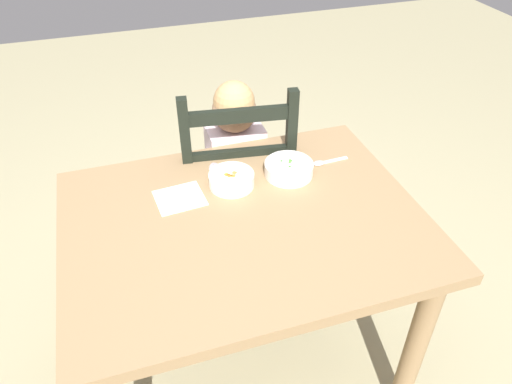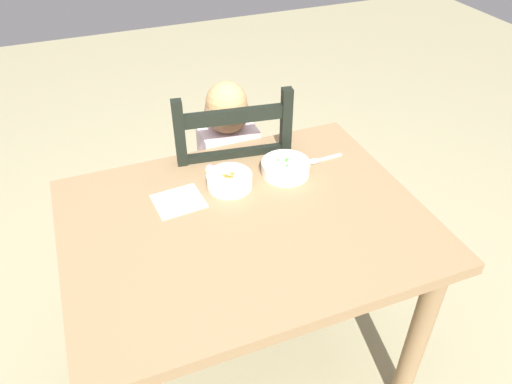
{
  "view_description": "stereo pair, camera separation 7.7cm",
  "coord_description": "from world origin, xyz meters",
  "px_view_note": "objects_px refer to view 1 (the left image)",
  "views": [
    {
      "loc": [
        -0.31,
        -1.1,
        1.73
      ],
      "look_at": [
        0.06,
        0.05,
        0.8
      ],
      "focal_mm": 34.2,
      "sensor_mm": 36.0,
      "label": 1
    },
    {
      "loc": [
        -0.39,
        -1.07,
        1.73
      ],
      "look_at": [
        0.06,
        0.05,
        0.8
      ],
      "focal_mm": 34.2,
      "sensor_mm": 36.0,
      "label": 2
    }
  ],
  "objects_px": {
    "dining_chair": "(236,193)",
    "child_figure": "(238,161)",
    "dining_table": "(245,246)",
    "bowl_of_carrots": "(232,179)",
    "bowl_of_peas": "(289,169)",
    "spoon": "(324,162)"
  },
  "relations": [
    {
      "from": "dining_table",
      "to": "bowl_of_carrots",
      "type": "bearing_deg",
      "value": 87.0
    },
    {
      "from": "child_figure",
      "to": "bowl_of_peas",
      "type": "distance_m",
      "value": 0.34
    },
    {
      "from": "spoon",
      "to": "dining_chair",
      "type": "bearing_deg",
      "value": 133.19
    },
    {
      "from": "dining_table",
      "to": "bowl_of_peas",
      "type": "relative_size",
      "value": 6.59
    },
    {
      "from": "dining_chair",
      "to": "child_figure",
      "type": "relative_size",
      "value": 1.03
    },
    {
      "from": "child_figure",
      "to": "bowl_of_carrots",
      "type": "height_order",
      "value": "child_figure"
    },
    {
      "from": "dining_chair",
      "to": "child_figure",
      "type": "distance_m",
      "value": 0.17
    },
    {
      "from": "dining_chair",
      "to": "bowl_of_carrots",
      "type": "relative_size",
      "value": 6.57
    },
    {
      "from": "dining_chair",
      "to": "bowl_of_peas",
      "type": "distance_m",
      "value": 0.44
    },
    {
      "from": "dining_table",
      "to": "child_figure",
      "type": "distance_m",
      "value": 0.48
    },
    {
      "from": "dining_chair",
      "to": "child_figure",
      "type": "bearing_deg",
      "value": -32.71
    },
    {
      "from": "bowl_of_peas",
      "to": "child_figure",
      "type": "bearing_deg",
      "value": 109.28
    },
    {
      "from": "dining_chair",
      "to": "child_figure",
      "type": "height_order",
      "value": "dining_chair"
    },
    {
      "from": "dining_table",
      "to": "bowl_of_peas",
      "type": "xyz_separation_m",
      "value": [
        0.21,
        0.17,
        0.15
      ]
    },
    {
      "from": "dining_table",
      "to": "child_figure",
      "type": "height_order",
      "value": "child_figure"
    },
    {
      "from": "dining_chair",
      "to": "bowl_of_peas",
      "type": "xyz_separation_m",
      "value": [
        0.11,
        -0.3,
        0.3
      ]
    },
    {
      "from": "dining_table",
      "to": "child_figure",
      "type": "xyz_separation_m",
      "value": [
        0.11,
        0.47,
        0.01
      ]
    },
    {
      "from": "dining_table",
      "to": "child_figure",
      "type": "relative_size",
      "value": 1.14
    },
    {
      "from": "child_figure",
      "to": "dining_table",
      "type": "bearing_deg",
      "value": -103.41
    },
    {
      "from": "bowl_of_peas",
      "to": "bowl_of_carrots",
      "type": "height_order",
      "value": "same"
    },
    {
      "from": "child_figure",
      "to": "bowl_of_carrots",
      "type": "xyz_separation_m",
      "value": [
        -0.1,
        -0.29,
        0.13
      ]
    },
    {
      "from": "dining_chair",
      "to": "spoon",
      "type": "distance_m",
      "value": 0.47
    }
  ]
}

